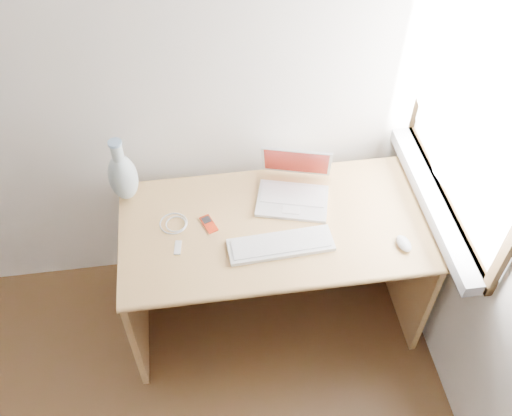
{
  "coord_description": "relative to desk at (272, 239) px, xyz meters",
  "views": [
    {
      "loc": [
        0.69,
        -0.26,
        2.61
      ],
      "look_at": [
        0.92,
        1.35,
        0.8
      ],
      "focal_mm": 40.0,
      "sensor_mm": 36.0,
      "label": 1
    }
  ],
  "objects": [
    {
      "name": "ipod",
      "position": [
        -0.29,
        -0.05,
        0.21
      ],
      "size": [
        0.08,
        0.11,
        0.01
      ],
      "rotation": [
        0.0,
        0.0,
        0.36
      ],
      "color": "#A4230B",
      "rests_on": "desk"
    },
    {
      "name": "mouse",
      "position": [
        0.51,
        -0.28,
        0.22
      ],
      "size": [
        0.07,
        0.1,
        0.03
      ],
      "primitive_type": "ellipsoid",
      "rotation": [
        0.0,
        0.0,
        0.17
      ],
      "color": "white",
      "rests_on": "desk"
    },
    {
      "name": "back_wall",
      "position": [
        -1.0,
        0.34,
        0.79
      ],
      "size": [
        3.5,
        0.04,
        2.6
      ],
      "primitive_type": "cube",
      "color": "white",
      "rests_on": "floor"
    },
    {
      "name": "remote",
      "position": [
        -0.43,
        -0.16,
        0.21
      ],
      "size": [
        0.04,
        0.08,
        0.01
      ],
      "primitive_type": "cube",
      "rotation": [
        0.0,
        0.0,
        -0.14
      ],
      "color": "white",
      "rests_on": "desk"
    },
    {
      "name": "desk",
      "position": [
        0.0,
        0.0,
        0.0
      ],
      "size": [
        1.36,
        0.68,
        0.72
      ],
      "color": "tan",
      "rests_on": "floor"
    },
    {
      "name": "vase",
      "position": [
        -0.64,
        0.17,
        0.34
      ],
      "size": [
        0.13,
        0.13,
        0.33
      ],
      "color": "silver",
      "rests_on": "desk"
    },
    {
      "name": "external_keyboard",
      "position": [
        0.0,
        -0.21,
        0.22
      ],
      "size": [
        0.45,
        0.16,
        0.02
      ],
      "rotation": [
        0.0,
        0.0,
        0.05
      ],
      "color": "white",
      "rests_on": "desk"
    },
    {
      "name": "window",
      "position": [
        0.71,
        -0.11,
        0.77
      ],
      "size": [
        0.11,
        0.99,
        1.1
      ],
      "color": "white",
      "rests_on": "right_wall"
    },
    {
      "name": "laptop",
      "position": [
        0.1,
        0.08,
        0.25
      ],
      "size": [
        0.36,
        0.34,
        0.21
      ],
      "rotation": [
        0.0,
        0.0,
        -0.27
      ],
      "color": "white",
      "rests_on": "desk"
    },
    {
      "name": "cable_coil",
      "position": [
        -0.44,
        -0.02,
        0.21
      ],
      "size": [
        0.15,
        0.15,
        0.01
      ],
      "primitive_type": "torus",
      "rotation": [
        0.0,
        0.0,
        -0.27
      ],
      "color": "white",
      "rests_on": "desk"
    }
  ]
}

